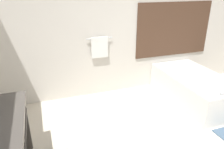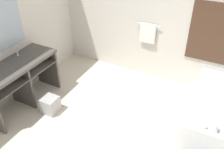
% 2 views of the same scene
% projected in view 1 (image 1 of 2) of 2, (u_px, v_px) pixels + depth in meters
% --- Properties ---
extents(wall_back_with_blinds, '(7.40, 0.13, 2.70)m').
position_uv_depth(wall_back_with_blinds, '(116.00, 26.00, 4.13)').
color(wall_back_with_blinds, silver).
rests_on(wall_back_with_blinds, ground_plane).
extents(bathtub, '(0.94, 1.72, 0.63)m').
position_uv_depth(bathtub, '(195.00, 87.00, 4.14)').
color(bathtub, white).
rests_on(bathtub, ground_plane).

